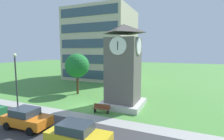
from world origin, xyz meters
name	(u,v)px	position (x,y,z in m)	size (l,w,h in m)	color
ground_plane	(86,107)	(0.00, 0.00, 0.00)	(160.00, 160.00, 0.00)	#4C893D
street_asphalt	(39,134)	(0.00, -6.88, 0.00)	(120.00, 7.20, 0.01)	#38383A
kerb_strip	(73,115)	(0.00, -2.48, 0.00)	(120.00, 1.60, 0.01)	#9E9E99
office_building	(102,45)	(-8.08, 20.24, 8.00)	(14.32, 12.83, 16.00)	beige
clock_tower	(123,71)	(3.73, 2.26, 4.21)	(4.66, 4.66, 9.50)	#605B56
park_bench	(102,108)	(2.39, -0.78, 0.46)	(1.84, 0.65, 0.88)	brown
street_lamp	(16,77)	(-5.57, -4.35, 3.84)	(0.36, 0.36, 6.24)	#333338
tree_streetside	(77,66)	(-4.48, 4.81, 4.29)	(3.60, 3.60, 6.11)	#513823
parked_car_orange	(27,118)	(-1.82, -6.42, 0.86)	(4.11, 2.11, 1.69)	orange
parked_car_yellow	(78,135)	(3.81, -7.12, 0.86)	(4.44, 2.10, 1.69)	gold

